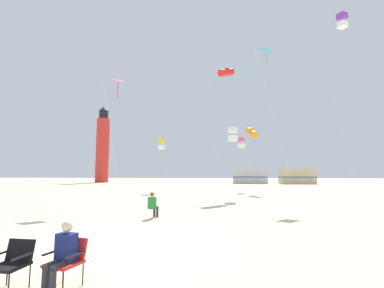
# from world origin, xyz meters

# --- Properties ---
(ground) EXTENTS (200.00, 200.00, 0.00)m
(ground) POSITION_xyz_m (0.00, 0.00, 0.00)
(ground) COLOR beige
(camp_chair_black) EXTENTS (0.59, 0.60, 0.82)m
(camp_chair_black) POSITION_xyz_m (-0.06, -2.56, 0.50)
(camp_chair_black) COLOR black
(camp_chair_black) RESTS_ON ground
(camp_chair_red) EXTENTS (0.66, 0.68, 0.82)m
(camp_chair_red) POSITION_xyz_m (0.82, -2.35, 0.50)
(camp_chair_red) COLOR red
(camp_chair_red) RESTS_ON ground
(spectator_red_chair) EXTENTS (0.43, 0.55, 1.16)m
(spectator_red_chair) POSITION_xyz_m (0.79, -2.48, 0.61)
(spectator_red_chair) COLOR navy
(spectator_red_chair) RESTS_ON ground
(kite_flyer_standing) EXTENTS (0.45, 0.56, 1.16)m
(kite_flyer_standing) POSITION_xyz_m (0.66, 5.06, 0.61)
(kite_flyer_standing) COLOR #238438
(kite_flyer_standing) RESTS_ON ground
(kite_tube_scarlet) EXTENTS (2.93, 3.23, 12.80)m
(kite_tube_scarlet) POSITION_xyz_m (4.70, 19.00, 12.10)
(kite_tube_scarlet) COLOR silver
(kite_tube_scarlet) RESTS_ON ground
(kite_box_gold) EXTENTS (1.67, 1.67, 5.76)m
(kite_box_gold) POSITION_xyz_m (-2.30, 21.58, 5.18)
(kite_box_gold) COLOR silver
(kite_box_gold) RESTS_ON ground
(kite_box_white) EXTENTS (2.44, 2.44, 5.85)m
(kite_box_white) POSITION_xyz_m (5.02, 15.36, 5.27)
(kite_box_white) COLOR silver
(kite_box_white) RESTS_ON ground
(kite_box_rainbow) EXTENTS (2.10, 2.10, 6.09)m
(kite_box_rainbow) POSITION_xyz_m (6.56, 24.04, 5.51)
(kite_box_rainbow) COLOR silver
(kite_box_rainbow) RESTS_ON ground
(kite_diamond_magenta) EXTENTS (1.57, 1.41, 8.54)m
(kite_diamond_magenta) POSITION_xyz_m (-3.10, 10.11, 8.01)
(kite_diamond_magenta) COLOR silver
(kite_diamond_magenta) RESTS_ON ground
(kite_diamond_cyan) EXTENTS (2.85, 2.17, 12.33)m
(kite_diamond_cyan) POSITION_xyz_m (7.84, 14.43, 11.52)
(kite_diamond_cyan) COLOR silver
(kite_diamond_cyan) RESTS_ON ground
(kite_box_violet) EXTENTS (2.28, 2.39, 14.53)m
(kite_box_violet) POSITION_xyz_m (13.57, 13.69, 13.91)
(kite_box_violet) COLOR silver
(kite_box_violet) RESTS_ON ground
(kite_tube_orange) EXTENTS (3.29, 3.19, 7.08)m
(kite_tube_orange) POSITION_xyz_m (7.46, 21.74, 6.37)
(kite_tube_orange) COLOR silver
(kite_tube_orange) RESTS_ON ground
(lighthouse_distant) EXTENTS (2.80, 2.80, 16.80)m
(lighthouse_distant) POSITION_xyz_m (-21.13, 49.75, 7.84)
(lighthouse_distant) COLOR red
(lighthouse_distant) RESTS_ON ground
(rv_van_silver) EXTENTS (6.49, 2.49, 2.80)m
(rv_van_silver) POSITION_xyz_m (10.15, 45.76, 1.39)
(rv_van_silver) COLOR #B7BABF
(rv_van_silver) RESTS_ON ground
(rv_van_tan) EXTENTS (6.59, 2.79, 2.80)m
(rv_van_tan) POSITION_xyz_m (18.80, 44.99, 1.39)
(rv_van_tan) COLOR #C6B28C
(rv_van_tan) RESTS_ON ground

